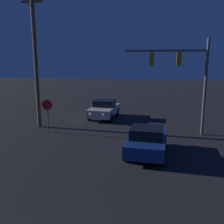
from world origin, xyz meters
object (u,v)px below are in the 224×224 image
at_px(utility_pole, 36,58).
at_px(car_far, 104,109).
at_px(stop_sign, 47,109).
at_px(traffic_signal_mast, 185,72).
at_px(car_near, 147,141).

bearing_deg(utility_pole, car_far, 40.61).
relative_size(stop_sign, utility_pole, 0.23).
height_order(car_far, stop_sign, stop_sign).
bearing_deg(traffic_signal_mast, car_near, -117.16).
distance_m(traffic_signal_mast, utility_pole, 10.37).
height_order(car_near, utility_pole, utility_pole).
xyz_separation_m(stop_sign, utility_pole, (-1.26, 1.24, 3.45)).
bearing_deg(stop_sign, car_near, -23.56).
xyz_separation_m(car_near, utility_pole, (-8.15, 4.25, 4.29)).
distance_m(car_far, traffic_signal_mast, 7.89).
height_order(car_near, traffic_signal_mast, traffic_signal_mast).
relative_size(traffic_signal_mast, stop_sign, 2.72).
distance_m(car_near, car_far, 8.80).
height_order(stop_sign, utility_pole, utility_pole).
bearing_deg(car_far, traffic_signal_mast, 153.51).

